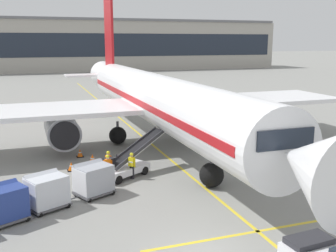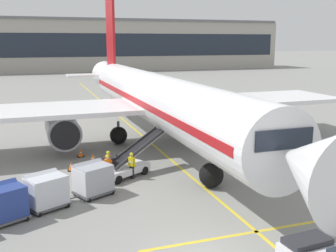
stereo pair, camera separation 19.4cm
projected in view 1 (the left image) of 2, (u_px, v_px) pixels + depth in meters
The scene contains 15 objects.
parked_airplane at pixel (154, 99), 33.78m from camera, with size 34.65×45.24×15.22m.
belt_loader at pixel (126, 164), 26.14m from camera, with size 5.29×3.86×2.72m.
baggage_cart_lead at pixel (93, 179), 22.78m from camera, with size 2.79×2.31×1.91m.
baggage_cart_second at pixel (46, 190), 20.95m from camera, with size 2.79×2.31×1.91m.
baggage_cart_third at pixel (3, 203), 19.35m from camera, with size 2.79×2.31×1.91m.
ground_crew_by_loader at pixel (109, 162), 25.91m from camera, with size 0.38×0.52×1.74m.
ground_crew_by_carts at pixel (132, 164), 25.50m from camera, with size 0.43×0.46×1.74m.
ground_crew_marshaller at pixel (108, 166), 25.04m from camera, with size 0.54×0.36×1.74m.
ground_crew_wingwalker at pixel (100, 179), 22.78m from camera, with size 0.42×0.47×1.74m.
safety_cone_engine_keepout at pixel (92, 159), 28.68m from camera, with size 0.69×0.69×0.78m.
safety_cone_wingtip at pixel (80, 153), 30.52m from camera, with size 0.53×0.53×0.61m.
safety_cone_nose_mark at pixel (71, 167), 27.24m from camera, with size 0.54×0.54×0.62m.
apron_guidance_line_lead_in at pixel (154, 146), 33.76m from camera, with size 0.20×110.00×0.01m.
apron_guidance_line_stop_bar at pixel (264, 230), 18.69m from camera, with size 12.00×0.20×0.01m.
terminal_building at pixel (76, 45), 119.04m from camera, with size 127.47×14.67×15.30m.
Camera 1 is at (-6.05, -13.41, 8.68)m, focal length 42.62 mm.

